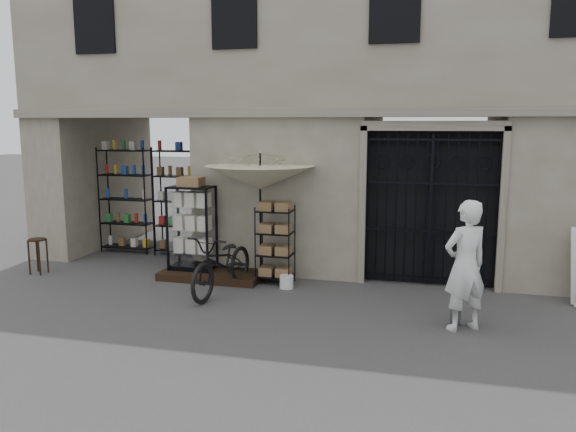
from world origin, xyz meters
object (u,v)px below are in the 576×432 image
(wooden_stool, at_px, (38,255))
(shopkeeper, at_px, (462,329))
(display_cabinet, at_px, (192,232))
(bicycle, at_px, (224,292))
(wire_rack, at_px, (275,246))
(market_umbrella, at_px, (260,171))
(steel_bollard, at_px, (456,298))
(white_bucket, at_px, (286,282))

(wooden_stool, xyz_separation_m, shopkeeper, (8.26, -1.15, -0.38))
(display_cabinet, xyz_separation_m, bicycle, (0.99, -0.89, -0.90))
(display_cabinet, height_order, bicycle, display_cabinet)
(wooden_stool, bearing_deg, display_cabinet, 10.78)
(bicycle, distance_m, wooden_stool, 4.17)
(wire_rack, distance_m, market_umbrella, 1.46)
(display_cabinet, bearing_deg, steel_bollard, -27.94)
(white_bucket, relative_size, steel_bollard, 0.29)
(market_umbrella, xyz_separation_m, wooden_stool, (-4.56, -0.66, -1.76))
(display_cabinet, distance_m, shopkeeper, 5.48)
(wire_rack, xyz_separation_m, steel_bollard, (3.28, -1.53, -0.30))
(display_cabinet, height_order, white_bucket, display_cabinet)
(white_bucket, distance_m, steel_bollard, 3.25)
(wire_rack, distance_m, steel_bollard, 3.63)
(wooden_stool, bearing_deg, shopkeeper, -7.92)
(bicycle, bearing_deg, wire_rack, 55.38)
(wire_rack, bearing_deg, display_cabinet, -177.34)
(shopkeeper, bearing_deg, display_cabinet, -53.05)
(market_umbrella, distance_m, steel_bollard, 4.33)
(white_bucket, bearing_deg, wire_rack, 136.13)
(bicycle, relative_size, wooden_stool, 2.90)
(wire_rack, bearing_deg, wooden_stool, -168.96)
(wire_rack, distance_m, shopkeeper, 3.84)
(display_cabinet, height_order, market_umbrella, market_umbrella)
(wire_rack, relative_size, white_bucket, 5.89)
(white_bucket, distance_m, shopkeeper, 3.38)
(wooden_stool, height_order, shopkeeper, wooden_stool)
(market_umbrella, bearing_deg, display_cabinet, -177.47)
(display_cabinet, xyz_separation_m, market_umbrella, (1.41, 0.06, 1.25))
(wooden_stool, relative_size, steel_bollard, 0.84)
(display_cabinet, height_order, steel_bollard, display_cabinet)
(market_umbrella, distance_m, wooden_stool, 4.93)
(display_cabinet, bearing_deg, bicycle, -52.26)
(wire_rack, relative_size, shopkeeper, 0.77)
(display_cabinet, distance_m, bicycle, 1.61)
(white_bucket, relative_size, bicycle, 0.12)
(white_bucket, xyz_separation_m, steel_bollard, (2.98, -1.25, 0.31))
(display_cabinet, bearing_deg, wire_rack, -12.42)
(wire_rack, relative_size, bicycle, 0.71)
(shopkeeper, bearing_deg, bicycle, -45.91)
(white_bucket, height_order, bicycle, bicycle)
(wire_rack, xyz_separation_m, bicycle, (-0.75, -0.83, -0.73))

